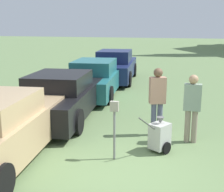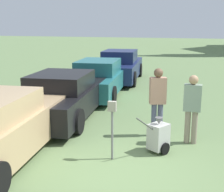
{
  "view_description": "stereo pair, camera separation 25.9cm",
  "coord_description": "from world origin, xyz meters",
  "px_view_note": "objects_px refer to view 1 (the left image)",
  "views": [
    {
      "loc": [
        1.31,
        -5.82,
        2.95
      ],
      "look_at": [
        -0.76,
        1.81,
        1.1
      ],
      "focal_mm": 50.0,
      "sensor_mm": 36.0,
      "label": 1
    },
    {
      "loc": [
        1.56,
        -5.74,
        2.95
      ],
      "look_at": [
        -0.76,
        1.81,
        1.1
      ],
      "focal_mm": 50.0,
      "sensor_mm": 36.0,
      "label": 2
    }
  ],
  "objects_px": {
    "parking_meter": "(114,119)",
    "person_supervisor": "(192,104)",
    "parked_car_black": "(61,97)",
    "person_worker": "(157,97)",
    "equipment_cart": "(160,136)",
    "parked_car_teal": "(95,78)",
    "parked_car_navy": "(115,67)"
  },
  "relations": [
    {
      "from": "person_worker",
      "to": "person_supervisor",
      "type": "bearing_deg",
      "value": 140.76
    },
    {
      "from": "person_supervisor",
      "to": "equipment_cart",
      "type": "distance_m",
      "value": 1.22
    },
    {
      "from": "parked_car_teal",
      "to": "parked_car_navy",
      "type": "height_order",
      "value": "parked_car_navy"
    },
    {
      "from": "parked_car_teal",
      "to": "parking_meter",
      "type": "height_order",
      "value": "parked_car_teal"
    },
    {
      "from": "parking_meter",
      "to": "person_supervisor",
      "type": "height_order",
      "value": "person_supervisor"
    },
    {
      "from": "person_supervisor",
      "to": "equipment_cart",
      "type": "relative_size",
      "value": 1.74
    },
    {
      "from": "parking_meter",
      "to": "equipment_cart",
      "type": "relative_size",
      "value": 1.33
    },
    {
      "from": "parked_car_navy",
      "to": "equipment_cart",
      "type": "bearing_deg",
      "value": -75.45
    },
    {
      "from": "parking_meter",
      "to": "parked_car_black",
      "type": "bearing_deg",
      "value": 132.81
    },
    {
      "from": "parked_car_black",
      "to": "parked_car_navy",
      "type": "height_order",
      "value": "parked_car_navy"
    },
    {
      "from": "parked_car_navy",
      "to": "parking_meter",
      "type": "bearing_deg",
      "value": -81.95
    },
    {
      "from": "person_worker",
      "to": "parked_car_black",
      "type": "bearing_deg",
      "value": -35.96
    },
    {
      "from": "parked_car_teal",
      "to": "person_supervisor",
      "type": "bearing_deg",
      "value": -55.24
    },
    {
      "from": "person_worker",
      "to": "parked_car_teal",
      "type": "bearing_deg",
      "value": -74.7
    },
    {
      "from": "parked_car_teal",
      "to": "person_worker",
      "type": "height_order",
      "value": "person_worker"
    },
    {
      "from": "parked_car_black",
      "to": "person_worker",
      "type": "distance_m",
      "value": 3.27
    },
    {
      "from": "person_supervisor",
      "to": "parked_car_black",
      "type": "bearing_deg",
      "value": -16.14
    },
    {
      "from": "parked_car_teal",
      "to": "parking_meter",
      "type": "bearing_deg",
      "value": -74.68
    },
    {
      "from": "parking_meter",
      "to": "person_worker",
      "type": "distance_m",
      "value": 1.92
    },
    {
      "from": "parked_car_black",
      "to": "parked_car_navy",
      "type": "relative_size",
      "value": 1.01
    },
    {
      "from": "person_supervisor",
      "to": "equipment_cart",
      "type": "xyz_separation_m",
      "value": [
        -0.69,
        -0.8,
        -0.6
      ]
    },
    {
      "from": "parking_meter",
      "to": "person_supervisor",
      "type": "bearing_deg",
      "value": 42.76
    },
    {
      "from": "parked_car_teal",
      "to": "equipment_cart",
      "type": "distance_m",
      "value": 6.37
    },
    {
      "from": "parked_car_teal",
      "to": "person_worker",
      "type": "bearing_deg",
      "value": -60.39
    },
    {
      "from": "parking_meter",
      "to": "equipment_cart",
      "type": "distance_m",
      "value": 1.26
    },
    {
      "from": "person_supervisor",
      "to": "person_worker",
      "type": "bearing_deg",
      "value": -18.68
    },
    {
      "from": "person_worker",
      "to": "equipment_cart",
      "type": "distance_m",
      "value": 1.3
    },
    {
      "from": "parked_car_navy",
      "to": "person_supervisor",
      "type": "height_order",
      "value": "person_supervisor"
    },
    {
      "from": "parked_car_teal",
      "to": "parked_car_navy",
      "type": "xyz_separation_m",
      "value": [
        -0.0,
        3.3,
        0.06
      ]
    },
    {
      "from": "parked_car_teal",
      "to": "person_worker",
      "type": "relative_size",
      "value": 2.88
    },
    {
      "from": "parked_car_black",
      "to": "parked_car_teal",
      "type": "distance_m",
      "value": 3.45
    },
    {
      "from": "person_supervisor",
      "to": "equipment_cart",
      "type": "bearing_deg",
      "value": 49.15
    }
  ]
}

